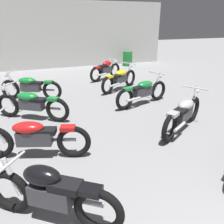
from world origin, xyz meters
TOP-DOWN VIEW (x-y plane):
  - back_wall at (0.00, 14.01)m, footprint 13.43×0.24m
  - motorcycle_left_row_1 at (-1.70, 2.88)m, footprint 1.63×1.28m
  - motorcycle_left_row_2 at (-1.79, 4.59)m, footprint 2.08×0.95m
  - motorcycle_left_row_3 at (-1.72, 6.63)m, footprint 1.84×1.33m
  - motorcycle_left_row_4 at (-1.65, 8.47)m, footprint 1.96×1.16m
  - motorcycle_right_row_2 at (1.68, 4.56)m, footprint 1.92×1.22m
  - motorcycle_right_row_3 at (1.67, 6.59)m, footprint 2.11×0.88m
  - motorcycle_right_row_4 at (1.67, 8.46)m, footprint 1.92×1.22m
  - motorcycle_right_row_5 at (1.74, 10.28)m, footprint 1.79×1.02m
  - oil_drum at (4.15, 13.08)m, footprint 0.59×0.59m

SIDE VIEW (x-z plane):
  - oil_drum at x=4.15m, z-range 0.00..0.85m
  - motorcycle_left_row_2 at x=-1.79m, z-range -0.04..0.94m
  - motorcycle_left_row_3 at x=-1.72m, z-range -0.04..0.94m
  - motorcycle_left_row_4 at x=-1.65m, z-range -0.04..0.94m
  - motorcycle_right_row_2 at x=1.68m, z-range -0.04..0.94m
  - motorcycle_right_row_3 at x=1.67m, z-range -0.04..0.94m
  - motorcycle_right_row_4 at x=1.67m, z-range -0.04..0.94m
  - motorcycle_left_row_1 at x=-1.70m, z-range 0.02..0.90m
  - motorcycle_right_row_5 at x=1.74m, z-range 0.02..0.90m
  - back_wall at x=0.00m, z-range 0.00..3.60m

